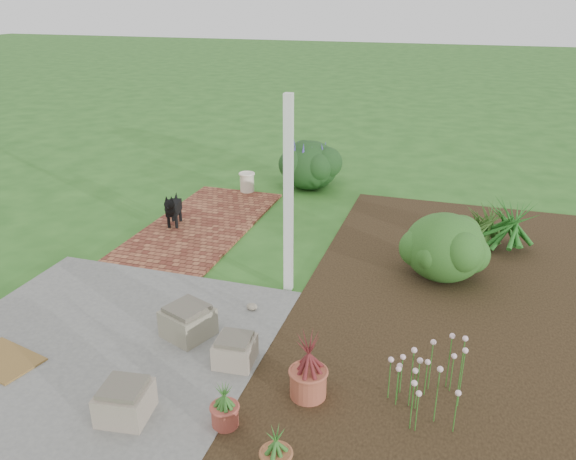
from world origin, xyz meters
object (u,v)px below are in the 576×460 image
(cream_ceramic_urn, at_px, (247,182))
(evergreen_shrub, at_px, (445,246))
(black_dog, at_px, (173,208))
(stone_trough_near, at_px, (125,403))

(cream_ceramic_urn, xyz_separation_m, evergreen_shrub, (3.75, -2.46, 0.26))
(black_dog, height_order, cream_ceramic_urn, black_dog)
(stone_trough_near, distance_m, evergreen_shrub, 4.44)
(stone_trough_near, distance_m, black_dog, 4.48)
(cream_ceramic_urn, distance_m, evergreen_shrub, 4.49)
(cream_ceramic_urn, bearing_deg, stone_trough_near, -78.66)
(stone_trough_near, bearing_deg, evergreen_shrub, 55.20)
(black_dog, bearing_deg, stone_trough_near, -82.51)
(stone_trough_near, height_order, evergreen_shrub, evergreen_shrub)
(stone_trough_near, relative_size, black_dog, 0.72)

